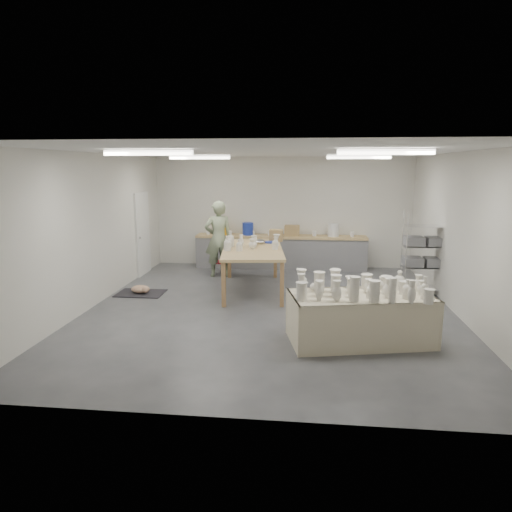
# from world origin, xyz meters

# --- Properties ---
(room) EXTENTS (8.00, 8.02, 3.00)m
(room) POSITION_xyz_m (-0.11, 0.08, 2.06)
(room) COLOR #424449
(room) RESTS_ON ground
(back_counter) EXTENTS (4.60, 0.60, 1.24)m
(back_counter) POSITION_xyz_m (-0.01, 3.68, 0.49)
(back_counter) COLOR tan
(back_counter) RESTS_ON ground
(wire_shelf) EXTENTS (0.88, 0.48, 1.80)m
(wire_shelf) POSITION_xyz_m (3.20, 1.40, 0.92)
(wire_shelf) COLOR silver
(wire_shelf) RESTS_ON ground
(drying_table) EXTENTS (2.36, 1.50, 1.14)m
(drying_table) POSITION_xyz_m (1.53, -1.55, 0.44)
(drying_table) COLOR olive
(drying_table) RESTS_ON ground
(work_table) EXTENTS (1.59, 2.71, 1.31)m
(work_table) POSITION_xyz_m (-0.48, 1.39, 0.95)
(work_table) COLOR tan
(work_table) RESTS_ON ground
(rug) EXTENTS (1.00, 0.70, 0.02)m
(rug) POSITION_xyz_m (-2.90, 0.76, 0.01)
(rug) COLOR black
(rug) RESTS_ON ground
(cat) EXTENTS (0.45, 0.34, 0.18)m
(cat) POSITION_xyz_m (-2.88, 0.75, 0.11)
(cat) COLOR white
(cat) RESTS_ON rug
(potter) EXTENTS (0.80, 0.65, 1.91)m
(potter) POSITION_xyz_m (-1.50, 2.56, 0.95)
(potter) COLOR gray
(potter) RESTS_ON ground
(red_stool) EXTENTS (0.41, 0.41, 0.33)m
(red_stool) POSITION_xyz_m (-1.50, 2.83, 0.29)
(red_stool) COLOR #A81820
(red_stool) RESTS_ON ground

